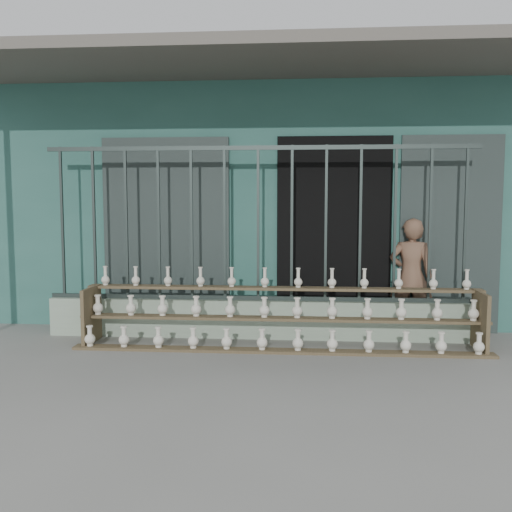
{
  "coord_description": "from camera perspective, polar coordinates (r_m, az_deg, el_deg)",
  "views": [
    {
      "loc": [
        0.51,
        -5.31,
        1.61
      ],
      "look_at": [
        0.0,
        1.0,
        1.0
      ],
      "focal_mm": 40.0,
      "sensor_mm": 36.0,
      "label": 1
    }
  ],
  "objects": [
    {
      "name": "ground",
      "position": [
        5.57,
        -0.85,
        -11.3
      ],
      "size": [
        60.0,
        60.0,
        0.0
      ],
      "primitive_type": "plane",
      "color": "slate"
    },
    {
      "name": "workshop_building",
      "position": [
        9.55,
        1.61,
        5.56
      ],
      "size": [
        7.4,
        6.6,
        3.21
      ],
      "color": "#2B5C52",
      "rests_on": "ground"
    },
    {
      "name": "parapet_wall",
      "position": [
        6.77,
        0.21,
        -6.3
      ],
      "size": [
        5.0,
        0.2,
        0.45
      ],
      "primitive_type": "cube",
      "color": "#95AA92",
      "rests_on": "ground"
    },
    {
      "name": "security_fence",
      "position": [
        6.63,
        0.21,
        3.25
      ],
      "size": [
        5.0,
        0.04,
        1.8
      ],
      "color": "#283330",
      "rests_on": "parapet_wall"
    },
    {
      "name": "shelf_rack",
      "position": [
        6.32,
        2.46,
        -5.9
      ],
      "size": [
        4.5,
        0.68,
        0.85
      ],
      "color": "brown",
      "rests_on": "ground"
    },
    {
      "name": "elderly_woman",
      "position": [
        7.14,
        15.23,
        -1.98
      ],
      "size": [
        0.57,
        0.43,
        1.41
      ],
      "primitive_type": "imported",
      "rotation": [
        0.0,
        0.0,
        2.94
      ],
      "color": "brown",
      "rests_on": "ground"
    }
  ]
}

